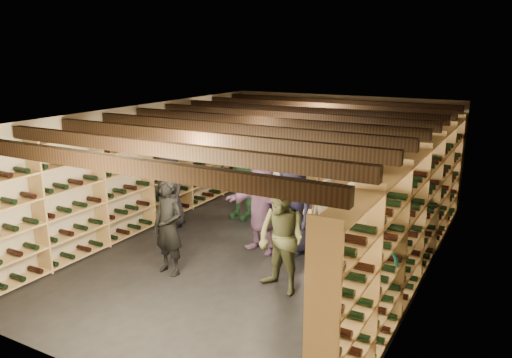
{
  "coord_description": "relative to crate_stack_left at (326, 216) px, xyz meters",
  "views": [
    {
      "loc": [
        3.89,
        -7.28,
        3.43
      ],
      "look_at": [
        -0.24,
        0.2,
        1.21
      ],
      "focal_mm": 35.0,
      "sensor_mm": 36.0,
      "label": 1
    }
  ],
  "objects": [
    {
      "name": "person_4",
      "position": [
        1.5,
        -2.85,
        0.56
      ],
      "size": [
        1.06,
        0.45,
        1.8
      ],
      "primitive_type": "imported",
      "rotation": [
        0.0,
        0.0,
        0.02
      ],
      "color": "#217970",
      "rests_on": "ground"
    },
    {
      "name": "person_11",
      "position": [
        -0.68,
        -1.36,
        0.45
      ],
      "size": [
        1.53,
        0.83,
        1.57
      ],
      "primitive_type": "imported",
      "rotation": [
        0.0,
        0.0,
        -0.27
      ],
      "color": "#8C6193",
      "rests_on": "ground"
    },
    {
      "name": "person_10",
      "position": [
        -1.89,
        0.0,
        0.6
      ],
      "size": [
        1.14,
        0.54,
        1.88
      ],
      "primitive_type": "imported",
      "rotation": [
        0.0,
        0.0,
        -0.08
      ],
      "color": "#244F2F",
      "rests_on": "ground"
    },
    {
      "name": "crate_stack_left",
      "position": [
        0.0,
        0.0,
        0.0
      ],
      "size": [
        0.57,
        0.46,
        0.68
      ],
      "rotation": [
        0.0,
        0.0,
        0.29
      ],
      "color": "tan",
      "rests_on": "ground"
    },
    {
      "name": "person_1",
      "position": [
        -1.5,
        -2.86,
        0.43
      ],
      "size": [
        0.61,
        0.44,
        1.54
      ],
      "primitive_type": "imported",
      "rotation": [
        0.0,
        0.0,
        -0.13
      ],
      "color": "black",
      "rests_on": "ground"
    },
    {
      "name": "wine_rack_right",
      "position": [
        1.89,
        -1.3,
        0.74
      ],
      "size": [
        0.32,
        7.5,
        2.15
      ],
      "color": "tan",
      "rests_on": "ground"
    },
    {
      "name": "walls",
      "position": [
        -0.68,
        -1.3,
        0.86
      ],
      "size": [
        5.52,
        8.02,
        2.4
      ],
      "color": "#BDAD93",
      "rests_on": "ground"
    },
    {
      "name": "person_0",
      "position": [
        -2.86,
        -1.12,
        0.5
      ],
      "size": [
        0.95,
        0.78,
        1.68
      ],
      "primitive_type": "imported",
      "rotation": [
        0.0,
        0.0,
        -0.35
      ],
      "color": "black",
      "rests_on": "ground"
    },
    {
      "name": "person_9",
      "position": [
        -1.34,
        0.0,
        0.48
      ],
      "size": [
        1.12,
        0.72,
        1.65
      ],
      "primitive_type": "imported",
      "rotation": [
        0.0,
        0.0,
        0.11
      ],
      "color": "#A39D96",
      "rests_on": "ground"
    },
    {
      "name": "ceiling",
      "position": [
        -0.68,
        -1.3,
        2.06
      ],
      "size": [
        5.5,
        8.0,
        0.01
      ],
      "primitive_type": "cube",
      "color": "beige",
      "rests_on": "walls"
    },
    {
      "name": "crate_stack_right",
      "position": [
        -0.57,
        0.05,
        -0.17
      ],
      "size": [
        0.57,
        0.45,
        0.34
      ],
      "rotation": [
        0.0,
        0.0,
        0.26
      ],
      "color": "tan",
      "rests_on": "ground"
    },
    {
      "name": "person_6",
      "position": [
        -0.18,
        -1.13,
        0.53
      ],
      "size": [
        1.0,
        0.85,
        1.74
      ],
      "primitive_type": "imported",
      "rotation": [
        0.0,
        0.0,
        -0.43
      ],
      "color": "#232144",
      "rests_on": "ground"
    },
    {
      "name": "person_12",
      "position": [
        1.5,
        -0.12,
        0.57
      ],
      "size": [
        0.97,
        0.72,
        1.81
      ],
      "primitive_type": "imported",
      "rotation": [
        0.0,
        0.0,
        -0.17
      ],
      "color": "#343539",
      "rests_on": "ground"
    },
    {
      "name": "ceiling_joists",
      "position": [
        -0.68,
        -1.3,
        1.92
      ],
      "size": [
        5.4,
        7.12,
        0.18
      ],
      "color": "black",
      "rests_on": "ground"
    },
    {
      "name": "wine_rack_left",
      "position": [
        -3.25,
        -1.3,
        0.74
      ],
      "size": [
        0.32,
        7.5,
        2.15
      ],
      "color": "tan",
      "rests_on": "ground"
    },
    {
      "name": "wine_rack_back",
      "position": [
        -0.68,
        2.53,
        0.73
      ],
      "size": [
        4.7,
        0.3,
        2.15
      ],
      "color": "tan",
      "rests_on": "ground"
    },
    {
      "name": "crate_loose",
      "position": [
        1.01,
        0.17,
        -0.25
      ],
      "size": [
        0.53,
        0.38,
        0.17
      ],
      "primitive_type": "cube",
      "rotation": [
        0.0,
        0.0,
        -0.1
      ],
      "color": "tan",
      "rests_on": "ground"
    },
    {
      "name": "ground",
      "position": [
        -0.68,
        -1.3,
        -0.34
      ],
      "size": [
        8.0,
        8.0,
        0.0
      ],
      "primitive_type": "plane",
      "color": "black",
      "rests_on": "ground"
    },
    {
      "name": "person_2",
      "position": [
        0.3,
        -2.57,
        0.47
      ],
      "size": [
        0.94,
        0.83,
        1.63
      ],
      "primitive_type": "imported",
      "rotation": [
        0.0,
        0.0,
        -0.31
      ],
      "color": "#515435",
      "rests_on": "ground"
    },
    {
      "name": "person_7",
      "position": [
        0.7,
        -1.87,
        0.44
      ],
      "size": [
        0.61,
        0.43,
        1.56
      ],
      "primitive_type": "imported",
      "rotation": [
        0.0,
        0.0,
        -0.11
      ],
      "color": "gray",
      "rests_on": "ground"
    },
    {
      "name": "person_3",
      "position": [
        1.23,
        -2.01,
        0.48
      ],
      "size": [
        1.22,
        0.96,
        1.65
      ],
      "primitive_type": "imported",
      "rotation": [
        0.0,
        0.0,
        0.37
      ],
      "color": "beige",
      "rests_on": "ground"
    }
  ]
}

